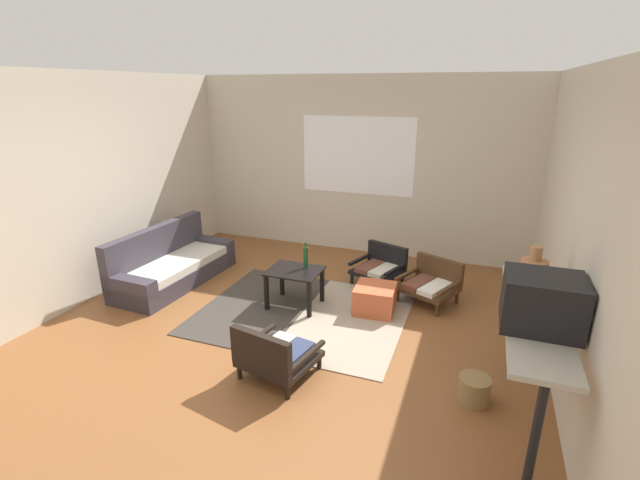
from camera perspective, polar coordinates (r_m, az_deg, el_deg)
ground_plane at (r=4.76m, az=-5.87°, el=-12.97°), size 7.80×7.80×0.00m
far_wall_with_window at (r=7.01m, az=4.91°, el=9.35°), size 5.60×0.13×2.70m
side_wall_right at (r=4.15m, az=30.80°, el=0.02°), size 0.12×6.60×2.70m
side_wall_left at (r=6.07m, az=-28.31°, el=5.68°), size 0.12×6.60×2.70m
area_rug at (r=5.30m, az=-2.21°, el=-9.24°), size 2.34×1.93×0.01m
couch at (r=6.34m, az=-18.41°, el=-3.14°), size 0.80×1.81×0.75m
coffee_table at (r=5.31m, az=-3.26°, el=-4.83°), size 0.62×0.51×0.47m
armchair_by_window at (r=6.04m, az=7.71°, el=-3.27°), size 0.74×0.70×0.50m
armchair_striped_foreground at (r=4.14m, az=-5.85°, el=-14.39°), size 0.72×0.70×0.54m
armchair_corner at (r=5.65m, az=14.01°, el=-5.22°), size 0.80×0.76×0.51m
ottoman_orange at (r=5.30m, az=7.02°, el=-7.50°), size 0.48×0.48×0.32m
console_shelf at (r=3.83m, az=25.60°, el=-9.45°), size 0.43×1.83×0.90m
crt_television at (r=3.49m, az=26.50°, el=-7.11°), size 0.52×0.43×0.38m
clay_vase at (r=4.17m, az=25.59°, el=-3.66°), size 0.22×0.22×0.36m
glass_bottle at (r=5.29m, az=-1.84°, el=-2.19°), size 0.06×0.06×0.32m
wicker_basket at (r=4.14m, az=19.06°, el=-17.59°), size 0.26×0.26×0.22m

